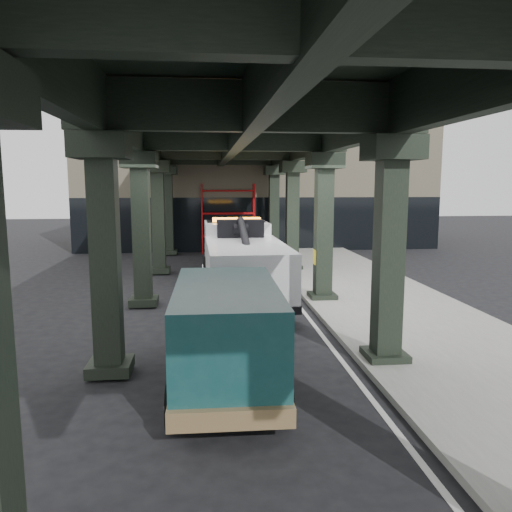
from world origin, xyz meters
TOP-DOWN VIEW (x-y plane):
  - ground at (0.00, 0.00)m, footprint 90.00×90.00m
  - sidewalk at (4.50, 2.00)m, footprint 5.00×40.00m
  - lane_stripe at (1.70, 2.00)m, footprint 0.12×38.00m
  - viaduct at (-0.40, 2.00)m, footprint 7.40×32.00m
  - building at (2.00, 20.00)m, footprint 22.00×10.00m
  - scaffolding at (0.00, 14.64)m, footprint 3.08×0.88m
  - tow_truck at (-0.10, 3.04)m, footprint 2.78×8.77m
  - towed_van at (-0.98, -4.89)m, footprint 2.18×5.26m

SIDE VIEW (x-z plane):
  - ground at x=0.00m, z-range 0.00..0.00m
  - lane_stripe at x=1.70m, z-range 0.00..0.01m
  - sidewalk at x=4.50m, z-range 0.00..0.15m
  - towed_van at x=-0.98m, z-range 0.08..2.20m
  - tow_truck at x=-0.10m, z-range -0.04..2.82m
  - scaffolding at x=0.00m, z-range 0.11..4.11m
  - building at x=2.00m, z-range 0.00..8.00m
  - viaduct at x=-0.40m, z-range 2.26..8.66m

